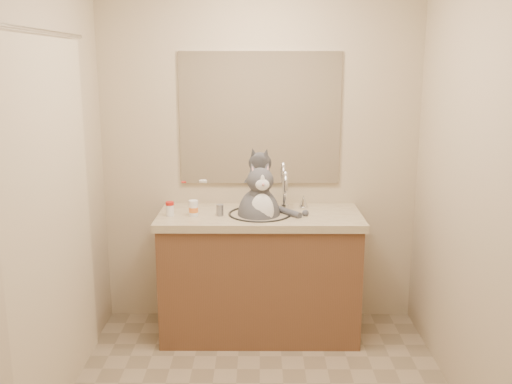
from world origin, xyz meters
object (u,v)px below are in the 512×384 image
pill_bottle_redcap (170,209)px  grey_canister (220,210)px  cat (260,212)px  pill_bottle_orange (194,208)px

pill_bottle_redcap → grey_canister: (0.33, 0.00, -0.01)m
cat → pill_bottle_orange: size_ratio=5.40×
pill_bottle_redcap → pill_bottle_orange: bearing=-1.5°
cat → pill_bottle_orange: bearing=172.6°
grey_canister → cat: bearing=5.4°
cat → pill_bottle_redcap: bearing=171.1°
pill_bottle_orange → grey_canister: 0.17m
pill_bottle_orange → grey_canister: pill_bottle_orange is taller
cat → pill_bottle_redcap: 0.58m
cat → pill_bottle_redcap: cat is taller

